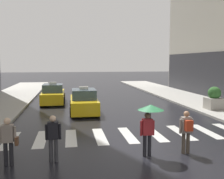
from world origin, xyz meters
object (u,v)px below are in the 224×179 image
Objects in this scene: taxi_lead at (84,102)px; pedestrian_with_backpack at (187,129)px; pedestrian_with_umbrella at (149,116)px; pedestrian_with_handbag at (8,139)px; pedestrian_plain_coat at (53,136)px; planter_near_corner at (214,99)px; taxi_second at (53,95)px.

pedestrian_with_backpack is (3.36, -8.89, 0.25)m from taxi_lead.
pedestrian_with_umbrella is 4.97m from pedestrian_with_handbag.
planter_near_corner is (10.70, 7.79, -0.07)m from pedestrian_plain_coat.
pedestrian_plain_coat is (-3.47, 0.04, -0.58)m from pedestrian_with_umbrella.
pedestrian_with_backpack is 9.71m from planter_near_corner.
pedestrian_plain_coat is at bearing -86.80° from taxi_second.
pedestrian_with_handbag is (-6.40, -0.11, -0.04)m from pedestrian_with_backpack.
taxi_second is 2.75× the size of pedestrian_with_handbag.
planter_near_corner is at bearing -6.72° from taxi_lead.
taxi_lead is at bearing 110.72° from pedestrian_with_backpack.
taxi_second is (-2.32, 4.48, 0.00)m from taxi_lead.
taxi_second is 2.75× the size of pedestrian_with_backpack.
pedestrian_with_umbrella is 1.18× the size of pedestrian_with_backpack.
planter_near_corner is (7.23, 7.83, -0.64)m from pedestrian_with_umbrella.
pedestrian_with_umbrella is 10.68m from planter_near_corner.
taxi_second is at bearing 113.03° from pedestrian_with_backpack.
planter_near_corner reaches higher than pedestrian_plain_coat.
pedestrian_with_handbag is 1.47m from pedestrian_plain_coat.
taxi_lead is at bearing 102.00° from pedestrian_with_umbrella.
pedestrian_with_backpack is 4.94m from pedestrian_plain_coat.
pedestrian_with_handbag is at bearing -178.87° from pedestrian_with_umbrella.
taxi_lead is at bearing 71.34° from pedestrian_with_handbag.
pedestrian_plain_coat is 1.03× the size of planter_near_corner.
pedestrian_plain_coat is at bearing -143.93° from planter_near_corner.
pedestrian_with_handbag is at bearing -179.00° from pedestrian_with_backpack.
taxi_lead is 2.76× the size of pedestrian_with_handbag.
pedestrian_with_backpack is (5.69, -13.37, 0.25)m from taxi_second.
taxi_lead is 2.76× the size of pedestrian_with_backpack.
taxi_second is 14.53m from pedestrian_with_backpack.
taxi_lead is 9.19m from planter_near_corner.
pedestrian_with_backpack is at bearing -66.97° from taxi_second.
pedestrian_with_backpack is (1.47, 0.01, -0.54)m from pedestrian_with_umbrella.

